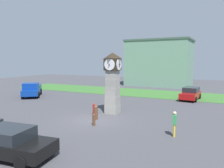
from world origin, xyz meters
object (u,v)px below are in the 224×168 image
Objects in this scene: car_by_building at (11,142)px; pedestrian_crossing_lot at (174,122)px; clock_tower at (113,81)px; pickup_truck at (32,89)px; bollard_mid_row at (96,112)px; bollard_far_row at (94,120)px; bollard_near_tower at (94,109)px; car_far_lot at (191,93)px.

pedestrian_crossing_lot is at bearing 44.08° from car_by_building.
clock_tower reaches higher than pickup_truck.
bollard_far_row is (0.70, -1.51, -0.13)m from bollard_mid_row.
bollard_mid_row reaches higher than bollard_near_tower.
clock_tower is at bearing 95.76° from bollard_far_row.
pickup_truck reaches higher than bollard_mid_row.
bollard_mid_row is 6.53m from pedestrian_crossing_lot.
bollard_far_row is at bearing -59.61° from bollard_near_tower.
pedestrian_crossing_lot is (5.69, 0.21, 0.47)m from bollard_far_row.
bollard_mid_row is 1.67m from bollard_far_row.
clock_tower reaches higher than bollard_near_tower.
car_far_lot is 0.83× the size of pickup_truck.
bollard_near_tower is 8.87m from car_by_building.
car_far_lot is at bearing 64.81° from bollard_mid_row.
pedestrian_crossing_lot is (19.54, -7.32, -0.02)m from pickup_truck.
pickup_truck reaches higher than pedestrian_crossing_lot.
car_by_building is at bearing -99.01° from bollard_far_row.
bollard_near_tower is 0.65× the size of pedestrian_crossing_lot.
pedestrian_crossing_lot is at bearing 2.10° from bollard_far_row.
car_by_building is at bearing -46.99° from pickup_truck.
bollard_mid_row is (-0.30, -2.48, -2.30)m from clock_tower.
bollard_far_row is at bearing -64.96° from bollard_mid_row.
pickup_truck is 20.87m from pedestrian_crossing_lot.
bollard_mid_row is 0.22× the size of pickup_truck.
bollard_near_tower reaches higher than bollard_far_row.
bollard_near_tower is 0.20× the size of pickup_truck.
bollard_far_row is at bearing 80.99° from car_by_building.
pickup_truck reaches higher than car_far_lot.
pedestrian_crossing_lot is (6.39, -1.30, 0.34)m from bollard_mid_row.
bollard_near_tower is at bearing -128.67° from clock_tower.
clock_tower is 11.66m from car_far_lot.
bollard_mid_row is at bearing -115.19° from car_far_lot.
bollard_mid_row is 13.82m from car_far_lot.
pedestrian_crossing_lot reaches higher than bollard_mid_row.
car_far_lot is 13.81m from pedestrian_crossing_lot.
pedestrian_crossing_lot reaches higher than car_far_lot.
clock_tower is 1.06× the size of pickup_truck.
pickup_truck is at bearing 151.47° from bollard_far_row.
pedestrian_crossing_lot is (0.51, -13.80, 0.14)m from car_far_lot.
car_far_lot reaches higher than bollard_far_row.
bollard_near_tower is at bearing 161.72° from pedestrian_crossing_lot.
pedestrian_crossing_lot is at bearing -31.80° from clock_tower.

